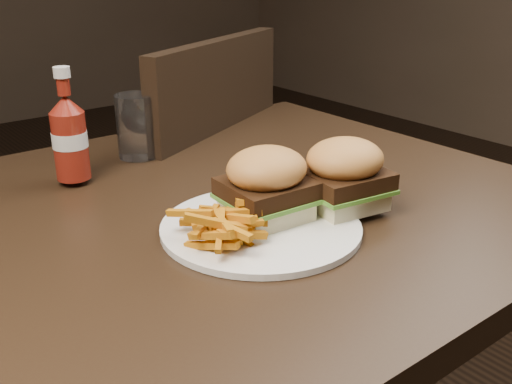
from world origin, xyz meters
TOP-DOWN VIEW (x-y plane):
  - dining_table at (0.00, 0.00)m, footprint 1.20×0.80m
  - chair_far at (0.26, 0.50)m, footprint 0.61×0.61m
  - plate at (0.11, -0.11)m, footprint 0.26×0.26m
  - sandwich_half_a at (0.13, -0.10)m, footprint 0.10×0.09m
  - sandwich_half_b at (0.24, -0.13)m, footprint 0.11×0.10m
  - fries_pile at (0.07, -0.11)m, footprint 0.13×0.13m
  - ketchup_bottle at (-0.00, 0.20)m, footprint 0.06×0.06m
  - tumbler at (0.13, 0.25)m, footprint 0.09×0.09m

SIDE VIEW (x-z plane):
  - chair_far at x=0.26m, z-range 0.41..0.45m
  - dining_table at x=0.00m, z-range 0.71..0.75m
  - plate at x=0.11m, z-range 0.75..0.76m
  - sandwich_half_a at x=0.13m, z-range 0.76..0.78m
  - sandwich_half_b at x=0.24m, z-range 0.76..0.78m
  - fries_pile at x=0.07m, z-range 0.76..0.80m
  - tumbler at x=0.13m, z-range 0.75..0.86m
  - ketchup_bottle at x=0.00m, z-range 0.76..0.86m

